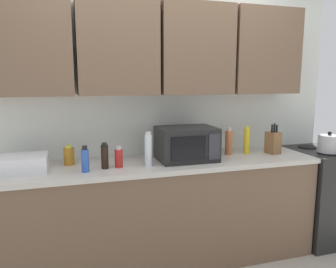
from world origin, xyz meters
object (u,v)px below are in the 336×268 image
(dish_rack, at_px, (21,164))
(knife_block, at_px, (273,142))
(microwave, at_px, (186,144))
(bottle_red_sauce, at_px, (119,158))
(bottle_spice_jar, at_px, (229,142))
(bottle_yellow_mustard, at_px, (247,141))
(bottle_amber_vinegar, at_px, (69,156))
(bottle_clear_tall, at_px, (148,150))
(bottle_soy_dark, at_px, (105,156))
(stove_range, at_px, (328,193))
(bottle_blue_cleaner, at_px, (85,160))
(kettle, at_px, (329,144))

(dish_rack, distance_m, knife_block, 2.15)
(microwave, relative_size, bottle_red_sauce, 2.87)
(knife_block, relative_size, bottle_spice_jar, 1.15)
(bottle_yellow_mustard, height_order, bottle_red_sauce, bottle_yellow_mustard)
(knife_block, bearing_deg, bottle_amber_vinegar, 176.34)
(dish_rack, relative_size, bottle_clear_tall, 1.40)
(bottle_soy_dark, height_order, bottle_yellow_mustard, bottle_yellow_mustard)
(knife_block, bearing_deg, bottle_red_sauce, -177.01)
(stove_range, xyz_separation_m, bottle_red_sauce, (-2.10, -0.07, 0.52))
(dish_rack, xyz_separation_m, bottle_blue_cleaner, (0.46, -0.15, 0.03))
(stove_range, height_order, knife_block, knife_block)
(bottle_yellow_mustard, distance_m, bottle_red_sauce, 1.21)
(bottle_spice_jar, bearing_deg, bottle_yellow_mustard, -4.43)
(bottle_spice_jar, distance_m, bottle_amber_vinegar, 1.39)
(stove_range, bearing_deg, bottle_yellow_mustard, 175.10)
(bottle_yellow_mustard, xyz_separation_m, bottle_amber_vinegar, (-1.57, 0.05, -0.05))
(dish_rack, relative_size, bottle_amber_vinegar, 2.40)
(kettle, distance_m, bottle_soy_dark, 2.04)
(microwave, relative_size, bottle_amber_vinegar, 3.03)
(kettle, relative_size, bottle_blue_cleaner, 0.99)
(microwave, distance_m, bottle_amber_vinegar, 0.96)
(bottle_amber_vinegar, bearing_deg, stove_range, -2.91)
(bottle_red_sauce, bearing_deg, stove_range, 1.78)
(bottle_red_sauce, bearing_deg, knife_block, 2.99)
(dish_rack, bearing_deg, knife_block, -0.27)
(stove_range, xyz_separation_m, bottle_clear_tall, (-1.86, -0.09, 0.58))
(bottle_blue_cleaner, bearing_deg, bottle_amber_vinegar, 114.47)
(bottle_soy_dark, distance_m, bottle_amber_vinegar, 0.33)
(bottle_soy_dark, relative_size, bottle_blue_cleaner, 1.02)
(stove_range, distance_m, bottle_soy_dark, 2.27)
(kettle, height_order, bottle_amber_vinegar, kettle)
(stove_range, bearing_deg, dish_rack, 179.59)
(bottle_spice_jar, bearing_deg, bottle_blue_cleaner, -170.34)
(stove_range, height_order, dish_rack, dish_rack)
(bottle_spice_jar, distance_m, bottle_red_sauce, 1.04)
(bottle_amber_vinegar, bearing_deg, dish_rack, -162.92)
(bottle_blue_cleaner, xyz_separation_m, bottle_spice_jar, (1.28, 0.22, 0.02))
(bottle_blue_cleaner, distance_m, bottle_spice_jar, 1.30)
(microwave, bearing_deg, bottle_clear_tall, -164.92)
(bottle_soy_dark, bearing_deg, microwave, 6.56)
(stove_range, distance_m, bottle_clear_tall, 1.95)
(kettle, distance_m, bottle_spice_jar, 0.93)
(microwave, height_order, bottle_red_sauce, microwave)
(microwave, height_order, bottle_yellow_mustard, microwave)
(bottle_blue_cleaner, distance_m, bottle_red_sauce, 0.26)
(knife_block, distance_m, bottle_clear_tall, 1.21)
(kettle, relative_size, dish_rack, 0.51)
(stove_range, bearing_deg, bottle_soy_dark, -178.15)
(bottle_blue_cleaner, xyz_separation_m, bottle_yellow_mustard, (1.45, 0.20, 0.03))
(kettle, xyz_separation_m, knife_block, (-0.49, 0.15, 0.01))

